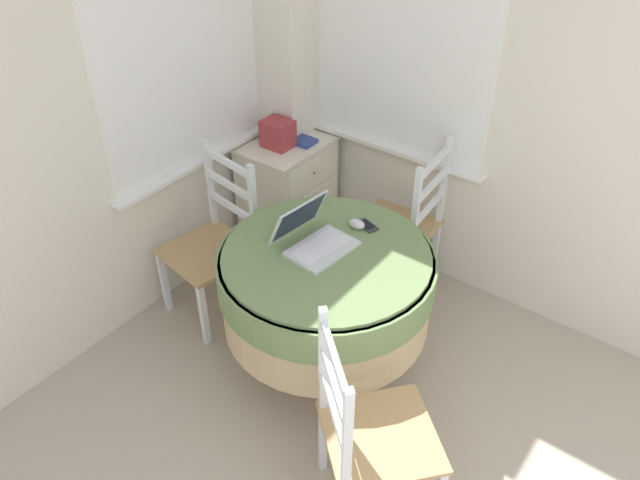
% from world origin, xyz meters
% --- Properties ---
extents(corner_room_shell, '(4.62, 4.81, 2.55)m').
position_xyz_m(corner_room_shell, '(1.39, 1.90, 1.28)').
color(corner_room_shell, silver).
rests_on(corner_room_shell, ground_plane).
extents(round_dining_table, '(1.04, 1.04, 0.76)m').
position_xyz_m(round_dining_table, '(1.29, 1.83, 0.57)').
color(round_dining_table, '#4C3D2D').
rests_on(round_dining_table, ground_plane).
extents(laptop, '(0.35, 0.34, 0.22)m').
position_xyz_m(laptop, '(1.30, 1.92, 0.80)').
color(laptop, silver).
rests_on(laptop, round_dining_table).
extents(computer_mouse, '(0.06, 0.09, 0.04)m').
position_xyz_m(computer_mouse, '(1.55, 1.84, 0.78)').
color(computer_mouse, silver).
rests_on(computer_mouse, round_dining_table).
extents(cell_phone, '(0.09, 0.13, 0.01)m').
position_xyz_m(cell_phone, '(1.59, 1.80, 0.76)').
color(cell_phone, '#2D2D33').
rests_on(cell_phone, round_dining_table).
extents(dining_chair_near_back_window, '(0.50, 0.50, 0.98)m').
position_xyz_m(dining_chair_near_back_window, '(1.30, 2.61, 0.45)').
color(dining_chair_near_back_window, tan).
rests_on(dining_chair_near_back_window, ground_plane).
extents(dining_chair_near_right_window, '(0.47, 0.48, 0.98)m').
position_xyz_m(dining_chair_near_right_window, '(2.08, 1.86, 0.45)').
color(dining_chair_near_right_window, tan).
rests_on(dining_chair_near_right_window, ground_plane).
extents(dining_chair_camera_near, '(0.62, 0.62, 0.98)m').
position_xyz_m(dining_chair_camera_near, '(0.77, 1.24, 0.45)').
color(dining_chair_camera_near, tan).
rests_on(dining_chair_camera_near, ground_plane).
extents(corner_cabinet, '(0.56, 0.45, 0.74)m').
position_xyz_m(corner_cabinet, '(2.05, 2.70, 0.37)').
color(corner_cabinet, silver).
rests_on(corner_cabinet, ground_plane).
extents(storage_box, '(0.15, 0.18, 0.17)m').
position_xyz_m(storage_box, '(1.99, 2.71, 0.82)').
color(storage_box, '#9E3338').
rests_on(storage_box, corner_cabinet).
extents(book_on_cabinet, '(0.12, 0.20, 0.02)m').
position_xyz_m(book_on_cabinet, '(2.11, 2.64, 0.75)').
color(book_on_cabinet, '#33478C').
rests_on(book_on_cabinet, corner_cabinet).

